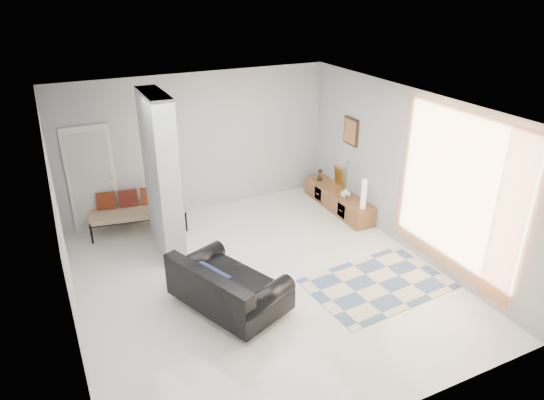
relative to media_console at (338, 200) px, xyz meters
name	(u,v)px	position (x,y,z in m)	size (l,w,h in m)	color
floor	(262,280)	(-2.52, -1.70, -0.20)	(6.00, 6.00, 0.00)	silver
ceiling	(261,107)	(-2.52, -1.70, 2.60)	(6.00, 6.00, 0.00)	white
wall_back	(199,144)	(-2.52, 1.30, 1.20)	(6.00, 6.00, 0.00)	#B8BBBD
wall_front	(389,317)	(-2.52, -4.70, 1.20)	(6.00, 6.00, 0.00)	#B8BBBD
wall_left	(63,240)	(-5.27, -1.70, 1.20)	(6.00, 6.00, 0.00)	#B8BBBD
wall_right	(408,171)	(0.23, -1.70, 1.20)	(6.00, 6.00, 0.00)	#B8BBBD
partition_column	(162,176)	(-3.62, -0.10, 1.20)	(0.35, 1.20, 2.80)	silver
hallway_door	(92,179)	(-4.62, 1.26, 0.82)	(0.85, 0.06, 2.04)	white
curtain	(455,194)	(0.15, -2.85, 1.25)	(2.55, 2.55, 0.00)	#FF9743
wall_art	(351,131)	(0.20, 0.00, 1.45)	(0.04, 0.45, 0.55)	#3C2310
media_console	(338,200)	(0.00, 0.00, 0.00)	(0.45, 2.04, 0.80)	brown
loveseat	(226,287)	(-3.29, -2.13, 0.15)	(1.56, 1.94, 0.76)	silver
daybed	(136,209)	(-3.94, 0.93, 0.21)	(1.83, 1.01, 0.77)	black
area_rug	(378,284)	(-0.92, -2.60, -0.20)	(2.17, 1.44, 0.01)	beige
cylinder_lamp	(364,194)	(-0.02, -0.87, 0.49)	(0.11, 0.11, 0.58)	beige
bronze_figurine	(320,175)	(-0.05, 0.68, 0.33)	(0.13, 0.13, 0.26)	black
vase	(346,193)	(-0.05, -0.32, 0.30)	(0.20, 0.20, 0.21)	white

